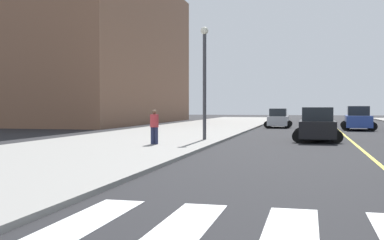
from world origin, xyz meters
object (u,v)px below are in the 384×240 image
(pedestrian_walking_west, at_px, (154,125))
(car_silver_nearest, at_px, (278,119))
(street_lamp, at_px, (205,72))
(car_blue_second, at_px, (358,119))
(car_black_third, at_px, (317,125))

(pedestrian_walking_west, bearing_deg, car_silver_nearest, -110.75)
(street_lamp, bearing_deg, car_silver_nearest, 81.64)
(car_blue_second, relative_size, street_lamp, 0.73)
(car_silver_nearest, bearing_deg, pedestrian_walking_west, -100.98)
(car_silver_nearest, height_order, car_blue_second, car_blue_second)
(car_silver_nearest, bearing_deg, car_black_third, -79.27)
(pedestrian_walking_west, relative_size, street_lamp, 0.27)
(car_black_third, distance_m, street_lamp, 7.31)
(car_blue_second, distance_m, pedestrian_walking_west, 23.87)
(car_black_third, bearing_deg, car_blue_second, 76.31)
(car_blue_second, height_order, pedestrian_walking_west, car_blue_second)
(car_silver_nearest, relative_size, pedestrian_walking_west, 2.37)
(car_black_third, distance_m, pedestrian_walking_west, 10.04)
(pedestrian_walking_west, xyz_separation_m, street_lamp, (1.73, 3.89, 2.90))
(car_black_third, bearing_deg, pedestrian_walking_west, -142.67)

